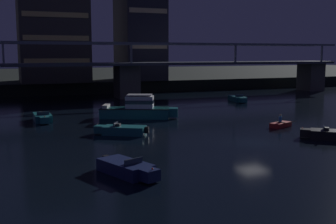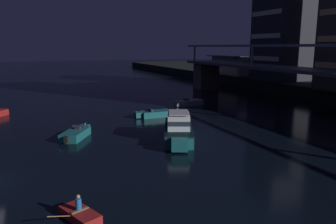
{
  "view_description": "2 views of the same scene",
  "coord_description": "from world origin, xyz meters",
  "views": [
    {
      "loc": [
        -19.73,
        -30.23,
        7.6
      ],
      "look_at": [
        -3.57,
        10.91,
        1.39
      ],
      "focal_mm": 44.94,
      "sensor_mm": 36.0,
      "label": 1
    },
    {
      "loc": [
        23.39,
        3.51,
        9.03
      ],
      "look_at": [
        -9.62,
        17.65,
        1.84
      ],
      "focal_mm": 34.91,
      "sensor_mm": 36.0,
      "label": 2
    }
  ],
  "objects": [
    {
      "name": "tower_west_low",
      "position": [
        -30.82,
        53.39,
        13.54
      ],
      "size": [
        9.49,
        10.89,
        22.98
      ],
      "color": "#282833",
      "rests_on": "far_riverbank"
    },
    {
      "name": "waterfront_pavilion",
      "position": [
        -45.85,
        51.2,
        4.44
      ],
      "size": [
        12.4,
        7.4,
        4.7
      ],
      "color": "#B2AD9E",
      "rests_on": "far_riverbank"
    },
    {
      "name": "cabin_cruiser_near_left",
      "position": [
        -5.11,
        16.85,
        1.05
      ],
      "size": [
        9.2,
        5.68,
        2.79
      ],
      "color": "#196066",
      "rests_on": "ground"
    },
    {
      "name": "speedboat_near_right",
      "position": [
        -15.8,
        18.34,
        0.41
      ],
      "size": [
        1.83,
        5.2,
        1.16
      ],
      "color": "#196066",
      "rests_on": "ground"
    },
    {
      "name": "speedboat_far_left",
      "position": [
        -21.73,
        26.45,
        0.41
      ],
      "size": [
        2.4,
        5.23,
        1.16
      ],
      "color": "gray",
      "rests_on": "ground"
    },
    {
      "name": "speedboat_far_center",
      "position": [
        -9.53,
        7.53,
        0.41
      ],
      "size": [
        4.86,
        3.64,
        1.16
      ],
      "color": "#196066",
      "rests_on": "ground"
    },
    {
      "name": "dinghy_with_paddler",
      "position": [
        6.86,
        5.48,
        0.28
      ],
      "size": [
        2.82,
        2.69,
        1.36
      ],
      "color": "maroon",
      "rests_on": "ground"
    }
  ]
}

